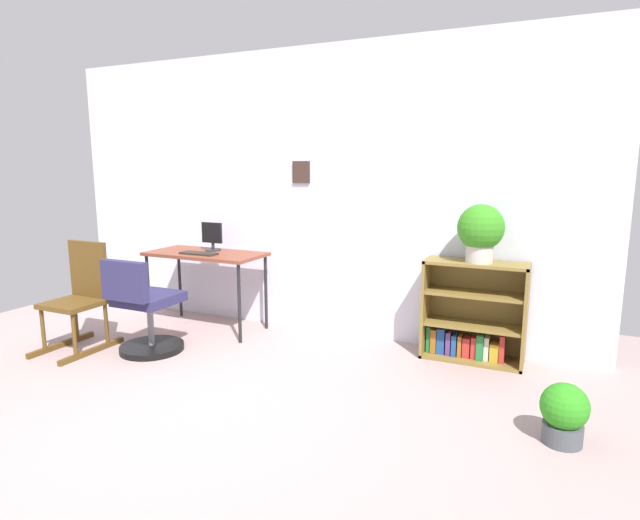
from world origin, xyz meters
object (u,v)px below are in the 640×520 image
at_px(monitor, 212,237).
at_px(potted_plant_floor, 564,413).
at_px(rocking_chair, 80,295).
at_px(potted_plant_on_shelf, 481,230).
at_px(desk, 206,259).
at_px(bookshelf_low, 473,316).
at_px(office_chair, 145,313).
at_px(keyboard, 199,253).

height_order(monitor, potted_plant_floor, monitor).
bearing_deg(rocking_chair, potted_plant_on_shelf, 19.12).
relative_size(desk, potted_plant_on_shelf, 2.47).
bearing_deg(bookshelf_low, monitor, -177.00).
relative_size(office_chair, bookshelf_low, 1.01).
height_order(monitor, office_chair, monitor).
bearing_deg(potted_plant_on_shelf, keyboard, -172.87).
height_order(keyboard, bookshelf_low, bookshelf_low).
xyz_separation_m(rocking_chair, potted_plant_on_shelf, (3.05, 1.06, 0.59)).
bearing_deg(potted_plant_floor, potted_plant_on_shelf, 120.72).
xyz_separation_m(office_chair, potted_plant_on_shelf, (2.48, 0.94, 0.70)).
bearing_deg(potted_plant_floor, office_chair, 177.72).
height_order(monitor, bookshelf_low, monitor).
xyz_separation_m(desk, office_chair, (-0.05, -0.76, -0.33)).
distance_m(keyboard, potted_plant_on_shelf, 2.44).
height_order(desk, monitor, monitor).
bearing_deg(potted_plant_floor, bookshelf_low, 120.62).
distance_m(bookshelf_low, potted_plant_on_shelf, 0.69).
bearing_deg(potted_plant_on_shelf, desk, -175.68).
distance_m(office_chair, potted_plant_on_shelf, 2.74).
height_order(desk, office_chair, office_chair).
bearing_deg(keyboard, bookshelf_low, 8.48).
relative_size(rocking_chair, bookshelf_low, 1.13).
bearing_deg(bookshelf_low, office_chair, -157.94).
distance_m(monitor, rocking_chair, 1.24).
bearing_deg(keyboard, desk, 97.14).
distance_m(office_chair, rocking_chair, 0.60).
height_order(rocking_chair, bookshelf_low, rocking_chair).
distance_m(monitor, potted_plant_on_shelf, 2.43).
xyz_separation_m(monitor, bookshelf_low, (2.39, 0.13, -0.51)).
height_order(office_chair, bookshelf_low, office_chair).
bearing_deg(bookshelf_low, keyboard, -171.52).
height_order(desk, potted_plant_on_shelf, potted_plant_on_shelf).
relative_size(desk, potted_plant_floor, 3.17).
distance_m(desk, rocking_chair, 1.10).
bearing_deg(rocking_chair, potted_plant_floor, -0.04).
bearing_deg(office_chair, rocking_chair, -168.18).
height_order(desk, potted_plant_floor, desk).
xyz_separation_m(potted_plant_on_shelf, potted_plant_floor, (0.63, -1.06, -0.86)).
bearing_deg(potted_plant_floor, desk, 163.94).
bearing_deg(rocking_chair, monitor, 57.37).
bearing_deg(desk, rocking_chair, -125.83).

